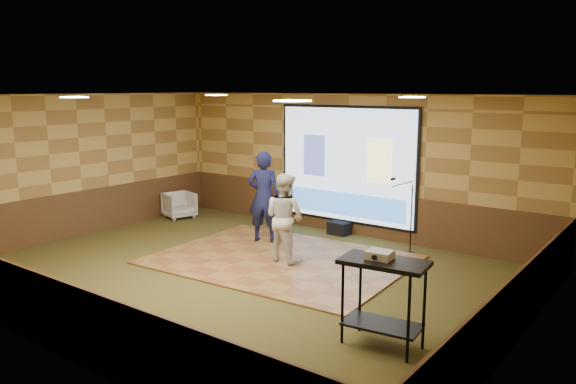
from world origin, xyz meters
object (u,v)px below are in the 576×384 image
Objects in this scene: projector_screen at (346,166)px; dance_floor at (281,260)px; player_left at (264,197)px; duffel_bag at (339,228)px; player_right at (285,217)px; projector at (380,255)px; mic_stand at (408,229)px; av_table at (383,284)px; banquet_chair at (179,205)px.

dance_floor is (0.09, -2.42, -1.46)m from projector_screen.
player_left is 1.90m from duffel_bag.
projector is at bearing 150.91° from player_right.
projector_screen is at bearing 79.16° from duffel_bag.
projector is at bearing -55.93° from mic_stand.
player_right is 3.57m from av_table.
banquet_chair is (-4.19, 1.30, -0.52)m from player_right.
banquet_chair is (-7.17, 3.27, -0.48)m from av_table.
dance_floor is at bearing -89.42° from banquet_chair.
banquet_chair is at bearing 155.50° from av_table.
projector is at bearing -54.73° from projector_screen.
player_left is 1.69× the size of av_table.
av_table is (4.12, -2.78, -0.17)m from player_left.
banquet_chair is at bearing 162.79° from dance_floor.
projector reaches higher than duffel_bag.
projector_screen is at bearing 120.21° from projector.
player_right is at bearing -83.86° from duffel_bag.
duffel_bag is (-0.04, -0.19, -1.34)m from projector_screen.
mic_stand is 3.30× the size of duffel_bag.
av_table is 3.66× the size of projector.
av_table is (3.10, -2.01, 0.77)m from dance_floor.
dance_floor is 2.24m from duffel_bag.
player_right is 2.34× the size of banquet_chair.
av_table is 4.07m from mic_stand.
mic_stand is (2.69, 1.02, -0.46)m from player_left.
projector is (4.05, -2.76, 0.19)m from player_left.
av_table is 0.36m from projector.
player_left reaches higher than mic_stand.
av_table is (2.98, -1.97, -0.04)m from player_right.
duffel_bag is at bearing 93.33° from dance_floor.
player_right is at bearing 119.31° from player_left.
av_table is at bearing -32.95° from dance_floor.
banquet_chair reaches higher than duffel_bag.
av_table is at bearing 151.33° from player_right.
player_left is 3.16m from banquet_chair.
player_right is 5.38× the size of projector.
projector_screen is 0.75× the size of dance_floor.
mic_stand is (1.67, 1.79, 0.48)m from dance_floor.
av_table is at bearing -17.73° from projector.
player_left is 2.91m from mic_stand.
player_right is 2.43m from mic_stand.
av_table is at bearing 120.81° from player_left.
projector_screen is 3.04× the size of av_table.
projector_screen is 2.55m from player_right.
projector is at bearing 120.50° from player_left.
av_table is at bearing -55.06° from mic_stand.
projector_screen reaches higher than mic_stand.
banquet_chair is (-7.10, 3.25, -0.83)m from projector.
av_table reaches higher than banquet_chair.
dance_floor is 14.78× the size of projector.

